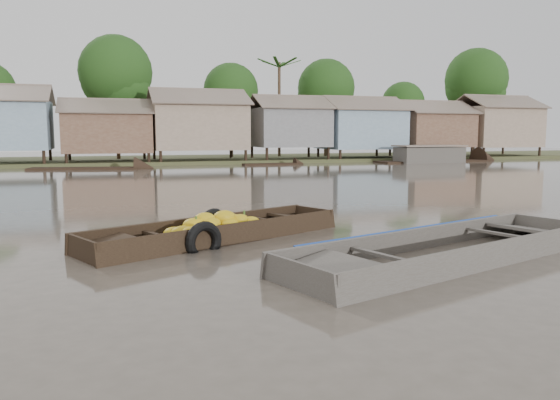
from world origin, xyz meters
name	(u,v)px	position (x,y,z in m)	size (l,w,h in m)	color
ground	(319,239)	(0.00, 0.00, 0.00)	(120.00, 120.00, 0.00)	#4F473D
riverbank	(200,122)	(3.03, 31.86, 3.07)	(120.00, 12.47, 10.22)	#384723
banana_boat	(214,233)	(-2.08, 0.59, 0.16)	(5.83, 3.67, 0.82)	black
viewer_boat	(449,256)	(1.51, -2.31, 0.05)	(7.02, 3.79, 0.55)	#44403A
distant_boats	(378,161)	(14.27, 24.10, 0.21)	(47.33, 15.44, 1.38)	black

